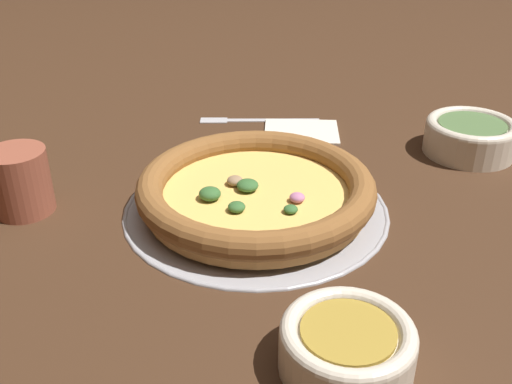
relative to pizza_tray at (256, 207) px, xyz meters
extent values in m
plane|color=#3D2616|center=(0.00, 0.00, 0.00)|extent=(3.00, 3.00, 0.00)
cylinder|color=#9E9EA3|center=(0.00, 0.00, 0.00)|extent=(0.32, 0.32, 0.00)
torus|color=#9E9EA3|center=(0.00, 0.00, 0.00)|extent=(0.33, 0.33, 0.01)
cylinder|color=tan|center=(0.00, 0.00, 0.01)|extent=(0.27, 0.27, 0.02)
torus|color=brown|center=(0.00, 0.00, 0.03)|extent=(0.29, 0.29, 0.03)
cylinder|color=#A32D19|center=(0.00, 0.00, 0.02)|extent=(0.24, 0.24, 0.00)
cylinder|color=#E5B75B|center=(0.00, 0.00, 0.02)|extent=(0.23, 0.23, 0.00)
ellipsoid|color=#33602D|center=(-0.05, -0.03, 0.03)|extent=(0.04, 0.04, 0.01)
ellipsoid|color=#33602D|center=(-0.01, 0.00, 0.03)|extent=(0.04, 0.04, 0.01)
ellipsoid|color=#B26B93|center=(0.05, -0.02, 0.03)|extent=(0.02, 0.02, 0.01)
ellipsoid|color=#33602D|center=(-0.01, -0.05, 0.03)|extent=(0.02, 0.02, 0.01)
ellipsoid|color=#33602D|center=(0.05, -0.04, 0.03)|extent=(0.02, 0.02, 0.01)
ellipsoid|color=#8E7051|center=(-0.03, 0.01, 0.03)|extent=(0.02, 0.02, 0.01)
cylinder|color=beige|center=(0.13, -0.25, 0.02)|extent=(0.12, 0.12, 0.04)
torus|color=beige|center=(0.13, -0.25, 0.04)|extent=(0.12, 0.12, 0.02)
cylinder|color=olive|center=(0.13, -0.25, 0.04)|extent=(0.08, 0.08, 0.00)
cylinder|color=beige|center=(0.28, 0.22, 0.02)|extent=(0.13, 0.13, 0.04)
torus|color=beige|center=(0.28, 0.22, 0.04)|extent=(0.13, 0.13, 0.02)
cylinder|color=#4C6B3D|center=(0.28, 0.22, 0.04)|extent=(0.10, 0.10, 0.00)
cylinder|color=brown|center=(-0.28, -0.06, 0.04)|extent=(0.07, 0.07, 0.08)
cube|color=beige|center=(0.03, 0.25, 0.00)|extent=(0.13, 0.11, 0.01)
cube|color=#B7B7BC|center=(-0.03, 0.29, 0.00)|extent=(0.15, 0.04, 0.00)
cube|color=#B7B7BC|center=(-0.13, 0.27, 0.00)|extent=(0.05, 0.03, 0.00)
camera|label=1|loc=(0.12, -0.63, 0.38)|focal=42.00mm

